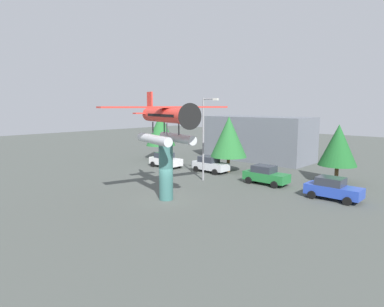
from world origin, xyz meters
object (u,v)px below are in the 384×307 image
Objects in this scene: tree_east at (229,137)px; streetlight_primary at (205,133)px; storefront_building at (258,138)px; car_near_white at (165,160)px; tree_west at (161,129)px; tree_center_back at (338,145)px; car_mid_silver at (210,164)px; car_distant_blue at (333,189)px; display_pedestal at (166,172)px; floatplane_monument at (166,122)px; car_far_green at (266,175)px.

streetlight_primary is at bearing -80.04° from tree_east.
storefront_building is (-3.09, 14.79, -1.74)m from streetlight_primary.
car_near_white is 0.30× the size of storefront_building.
tree_west reaches higher than tree_center_back.
car_near_white and car_mid_silver have the same top height.
tree_center_back is at bearing 16.67° from car_near_white.
storefront_building is at bearing 40.42° from tree_west.
tree_east is (-0.90, 5.12, -0.74)m from streetlight_primary.
car_mid_silver is 11.37m from storefront_building.
car_distant_blue is 0.75× the size of tree_center_back.
display_pedestal is 0.43× the size of floatplane_monument.
streetlight_primary is 12.65m from tree_center_back.
car_mid_silver is at bearing 172.94° from car_far_green.
display_pedestal is 3.90m from floatplane_monument.
car_mid_silver is at bearing -13.14° from tree_west.
car_distant_blue is at bearing -41.37° from storefront_building.
car_far_green is 7.27m from tree_east.
car_distant_blue is at bearing -7.96° from car_mid_silver.
floatplane_monument reaches higher than tree_center_back.
tree_center_back is (18.12, 5.43, 2.75)m from car_near_white.
car_far_green and car_distant_blue have the same top height.
floatplane_monument is 2.45× the size of car_near_white.
car_far_green is 1.00× the size of car_distant_blue.
car_distant_blue is at bearing 7.97° from streetlight_primary.
floatplane_monument is at bearing -76.22° from storefront_building.
car_mid_silver is (-4.51, 10.84, -1.35)m from display_pedestal.
car_far_green is 0.68× the size of tree_east.
car_mid_silver is 0.30× the size of storefront_building.
car_distant_blue is 25.64m from tree_west.
tree_east is at bearing 158.41° from car_far_green.
tree_east is (2.19, -9.67, 0.99)m from storefront_building.
tree_center_back is (7.75, 14.97, 1.40)m from display_pedestal.
storefront_building is (-0.77, 11.16, 2.05)m from car_mid_silver.
display_pedestal is 10.45m from car_far_green.
car_mid_silver is 11.63m from tree_west.
tree_west reaches higher than storefront_building.
tree_east is (-3.09, 12.33, 1.70)m from display_pedestal.
storefront_building is at bearing 67.75° from car_near_white.
display_pedestal is 12.83m from tree_east.
tree_west is at bearing 142.58° from car_near_white.
car_mid_silver is 13.23m from tree_center_back.
storefront_building is 9.96m from tree_east.
car_near_white is at bearing -163.33° from tree_center_back.
floatplane_monument is at bearing -106.36° from car_far_green.
car_near_white is 1.00× the size of car_mid_silver.
display_pedestal is at bearing -41.00° from tree_west.
car_near_white is 19.12m from tree_center_back.
car_distant_blue is (6.59, -1.04, 0.00)m from car_far_green.
floatplane_monument is at bearing -136.89° from car_distant_blue.
tree_center_back is (7.62, 15.01, -2.50)m from floatplane_monument.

